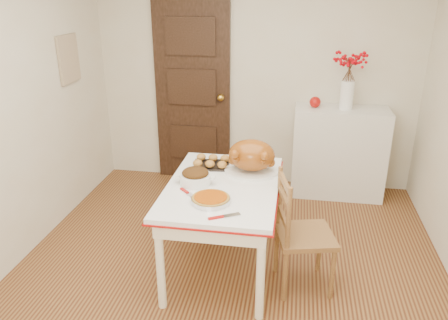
% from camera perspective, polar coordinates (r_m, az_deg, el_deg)
% --- Properties ---
extents(floor, '(3.50, 4.00, 0.00)m').
position_cam_1_polar(floor, '(3.56, 0.15, -15.76)').
color(floor, '#4A2111').
rests_on(floor, ground).
extents(wall_back, '(3.50, 0.00, 2.50)m').
position_cam_1_polar(wall_back, '(4.88, 4.09, 11.01)').
color(wall_back, beige).
rests_on(wall_back, ground).
extents(door_back, '(0.85, 0.06, 2.06)m').
position_cam_1_polar(door_back, '(5.02, -4.09, 8.73)').
color(door_back, black).
rests_on(door_back, ground).
extents(photo_board, '(0.03, 0.35, 0.45)m').
position_cam_1_polar(photo_board, '(4.59, -19.52, 12.29)').
color(photo_board, tan).
rests_on(photo_board, ground).
extents(sideboard, '(0.97, 0.43, 0.97)m').
position_cam_1_polar(sideboard, '(4.88, 14.61, 0.97)').
color(sideboard, silver).
rests_on(sideboard, floor).
extents(kitchen_table, '(0.86, 1.25, 0.75)m').
position_cam_1_polar(kitchen_table, '(3.53, -0.14, -8.67)').
color(kitchen_table, white).
rests_on(kitchen_table, floor).
extents(chair_oak, '(0.49, 0.49, 0.92)m').
position_cam_1_polar(chair_oak, '(3.35, 10.52, -9.27)').
color(chair_oak, olive).
rests_on(chair_oak, floor).
extents(berry_vase, '(0.31, 0.31, 0.60)m').
position_cam_1_polar(berry_vase, '(4.67, 15.85, 9.98)').
color(berry_vase, white).
rests_on(berry_vase, sideboard).
extents(apple, '(0.12, 0.12, 0.12)m').
position_cam_1_polar(apple, '(4.70, 11.73, 7.37)').
color(apple, '#A00D0A').
rests_on(apple, sideboard).
extents(turkey_platter, '(0.52, 0.46, 0.28)m').
position_cam_1_polar(turkey_platter, '(3.51, 3.60, 0.40)').
color(turkey_platter, '#8D400D').
rests_on(turkey_platter, kitchen_table).
extents(pumpkin_pie, '(0.34, 0.34, 0.06)m').
position_cam_1_polar(pumpkin_pie, '(3.08, -1.74, -5.01)').
color(pumpkin_pie, '#9E4005').
rests_on(pumpkin_pie, kitchen_table).
extents(stuffing_dish, '(0.36, 0.32, 0.12)m').
position_cam_1_polar(stuffing_dish, '(3.35, -3.72, -2.14)').
color(stuffing_dish, '#3C240B').
rests_on(stuffing_dish, kitchen_table).
extents(rolls_tray, '(0.32, 0.27, 0.08)m').
position_cam_1_polar(rolls_tray, '(3.67, -1.63, -0.24)').
color(rolls_tray, '#9C6633').
rests_on(rolls_tray, kitchen_table).
extents(pie_server, '(0.22, 0.16, 0.01)m').
position_cam_1_polar(pie_server, '(2.91, 0.03, -7.29)').
color(pie_server, silver).
rests_on(pie_server, kitchen_table).
extents(carving_knife, '(0.24, 0.23, 0.01)m').
position_cam_1_polar(carving_knife, '(3.19, -4.33, -4.52)').
color(carving_knife, silver).
rests_on(carving_knife, kitchen_table).
extents(drinking_glass, '(0.08, 0.08, 0.11)m').
position_cam_1_polar(drinking_glass, '(3.79, 1.92, 0.75)').
color(drinking_glass, white).
rests_on(drinking_glass, kitchen_table).
extents(shaker_pair, '(0.11, 0.07, 0.10)m').
position_cam_1_polar(shaker_pair, '(3.73, 5.30, 0.20)').
color(shaker_pair, white).
rests_on(shaker_pair, kitchen_table).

